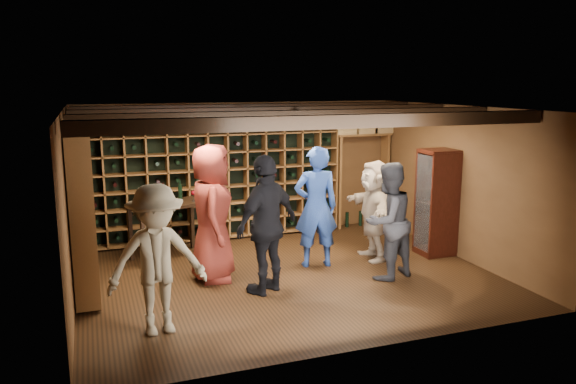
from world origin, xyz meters
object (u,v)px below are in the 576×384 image
object	(u,v)px
man_blue_shirt	(316,207)
guest_red_floral	(212,213)
guest_khaki	(157,260)
display_cabinet	(436,205)
guest_beige	(374,210)
man_grey_suit	(388,221)
guest_woman_black	(267,225)
tasting_table	(168,210)

from	to	relation	value
man_blue_shirt	guest_red_floral	world-z (taller)	guest_red_floral
man_blue_shirt	guest_khaki	distance (m)	3.10
display_cabinet	guest_beige	size ratio (longest dim) A/B	1.07
man_grey_suit	guest_woman_black	distance (m)	1.85
guest_khaki	guest_beige	bearing A→B (deg)	19.09
man_blue_shirt	man_grey_suit	distance (m)	1.18
man_blue_shirt	guest_khaki	xyz separation A→B (m)	(-2.64, -1.63, -0.07)
man_blue_shirt	guest_beige	xyz separation A→B (m)	(1.03, 0.03, -0.13)
man_grey_suit	man_blue_shirt	bearing A→B (deg)	-67.19
guest_khaki	guest_beige	distance (m)	4.02
guest_khaki	tasting_table	xyz separation A→B (m)	(0.51, 2.82, -0.07)
guest_woman_black	guest_khaki	bearing A→B (deg)	-4.08
display_cabinet	guest_khaki	distance (m)	5.00
guest_beige	tasting_table	xyz separation A→B (m)	(-3.16, 1.17, -0.01)
guest_woman_black	guest_beige	bearing A→B (deg)	170.96
guest_beige	display_cabinet	bearing A→B (deg)	89.79
display_cabinet	tasting_table	xyz separation A→B (m)	(-4.26, 1.31, -0.05)
display_cabinet	guest_khaki	xyz separation A→B (m)	(-4.77, -1.51, 0.02)
guest_woman_black	tasting_table	size ratio (longest dim) A/B	1.43
guest_woman_black	guest_red_floral	bearing A→B (deg)	-82.37
guest_khaki	guest_red_floral	bearing A→B (deg)	52.75
man_grey_suit	guest_beige	world-z (taller)	man_grey_suit
display_cabinet	guest_beige	xyz separation A→B (m)	(-1.10, 0.14, -0.04)
guest_beige	tasting_table	world-z (taller)	guest_beige
display_cabinet	man_grey_suit	size ratio (longest dim) A/B	1.01
man_grey_suit	guest_beige	size ratio (longest dim) A/B	1.06
tasting_table	display_cabinet	bearing A→B (deg)	-35.03
guest_khaki	guest_beige	size ratio (longest dim) A/B	1.07
guest_red_floral	display_cabinet	bearing A→B (deg)	-79.12
guest_woman_black	guest_beige	xyz separation A→B (m)	(2.09, 0.85, -0.14)
display_cabinet	man_grey_suit	world-z (taller)	display_cabinet
display_cabinet	man_blue_shirt	bearing A→B (deg)	176.96
guest_woman_black	display_cabinet	bearing A→B (deg)	161.38
man_blue_shirt	guest_red_floral	xyz separation A→B (m)	(-1.66, -0.07, 0.05)
tasting_table	guest_khaki	bearing A→B (deg)	-118.22
man_blue_shirt	guest_woman_black	world-z (taller)	guest_woman_black
display_cabinet	man_blue_shirt	distance (m)	2.14
guest_beige	guest_khaki	bearing A→B (deg)	-58.64
guest_khaki	guest_beige	world-z (taller)	guest_khaki
man_grey_suit	guest_woman_black	xyz separation A→B (m)	(-1.84, 0.05, 0.09)
display_cabinet	guest_khaki	size ratio (longest dim) A/B	1.00
guest_red_floral	guest_khaki	size ratio (longest dim) A/B	1.14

